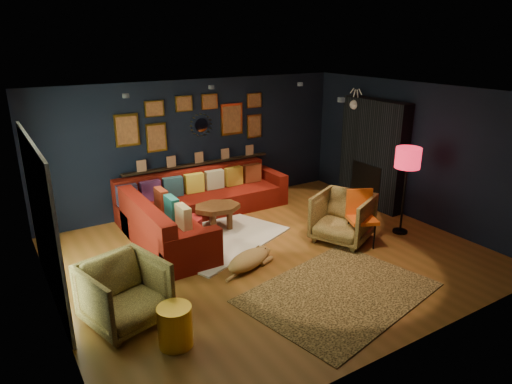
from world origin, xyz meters
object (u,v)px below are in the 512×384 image
coffee_table (217,210)px  armchair_right (343,215)px  floor_lamp (408,162)px  pouf (189,227)px  orange_chair (361,213)px  gold_stool (175,326)px  sectional (190,210)px  armchair_left (124,290)px  dog (248,257)px

coffee_table → armchair_right: bearing=-43.8°
floor_lamp → pouf: bearing=151.0°
orange_chair → armchair_right: bearing=146.5°
coffee_table → gold_stool: gold_stool is taller
sectional → armchair_left: size_ratio=3.74×
coffee_table → armchair_left: size_ratio=1.06×
armchair_right → dog: bearing=-114.6°
gold_stool → armchair_left: bearing=115.7°
coffee_table → dog: (-0.29, -1.59, -0.19)m
pouf → dog: 1.60m
coffee_table → armchair_left: 3.04m
sectional → gold_stool: sectional is taller
armchair_left → dog: 2.06m
pouf → floor_lamp: floor_lamp is taller
pouf → dog: bearing=-79.3°
coffee_table → gold_stool: 3.34m
gold_stool → floor_lamp: floor_lamp is taller
pouf → gold_stool: 3.02m
coffee_table → armchair_right: 2.26m
orange_chair → floor_lamp: size_ratio=0.60×
armchair_right → gold_stool: armchair_right is taller
armchair_right → orange_chair: (0.17, -0.26, 0.10)m
pouf → armchair_right: (2.22, -1.54, 0.27)m
armchair_right → coffee_table: bearing=-159.4°
floor_lamp → armchair_right: bearing=164.4°
orange_chair → floor_lamp: bearing=20.0°
coffee_table → orange_chair: (1.79, -1.82, 0.18)m
sectional → orange_chair: 3.11m
gold_stool → orange_chair: bearing=13.6°
floor_lamp → sectional: bearing=143.6°
dog → orange_chair: bearing=-25.9°
armchair_right → gold_stool: size_ratio=1.86×
sectional → gold_stool: (-1.59, -3.14, -0.07)m
armchair_left → armchair_right: (3.92, 0.43, 0.01)m
coffee_table → armchair_left: armchair_left is taller
sectional → armchair_right: armchair_right is taller
floor_lamp → orange_chair: bearing=176.4°
coffee_table → sectional: bearing=130.5°
armchair_left → dog: armchair_left is taller
orange_chair → floor_lamp: floor_lamp is taller
sectional → armchair_left: (-1.94, -2.41, 0.13)m
armchair_left → armchair_right: 3.94m
coffee_table → pouf: coffee_table is taller
armchair_left → orange_chair: (4.08, 0.18, 0.11)m
coffee_table → floor_lamp: bearing=-34.2°
sectional → dog: sectional is taller
orange_chair → dog: bearing=-162.6°
coffee_table → pouf: (-0.59, -0.02, -0.19)m
sectional → armchair_left: armchair_left is taller
gold_stool → orange_chair: orange_chair is taller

